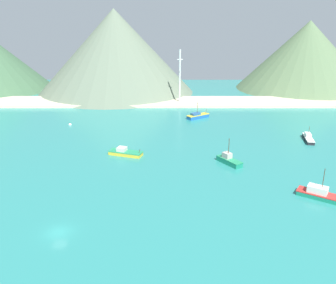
% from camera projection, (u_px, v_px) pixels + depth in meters
% --- Properties ---
extents(ground, '(260.00, 280.00, 0.50)m').
position_uv_depth(ground, '(93.00, 167.00, 89.64)').
color(ground, teal).
extents(fishing_boat_0, '(9.99, 6.08, 2.26)m').
position_uv_depth(fishing_boat_0, '(125.00, 153.00, 96.49)').
color(fishing_boat_0, gold).
rests_on(fishing_boat_0, ground).
extents(fishing_boat_3, '(10.49, 8.40, 6.78)m').
position_uv_depth(fishing_boat_3, '(321.00, 194.00, 72.75)').
color(fishing_boat_3, '#198466').
rests_on(fishing_boat_3, ground).
extents(fishing_boat_4, '(6.30, 7.81, 6.87)m').
position_uv_depth(fishing_boat_4, '(228.00, 160.00, 90.66)').
color(fishing_boat_4, '#198466').
rests_on(fishing_boat_4, ground).
extents(fishing_boat_6, '(3.78, 9.59, 4.51)m').
position_uv_depth(fishing_boat_6, '(308.00, 138.00, 108.46)').
color(fishing_boat_6, '#232328').
rests_on(fishing_boat_6, ground).
extents(fishing_boat_8, '(9.14, 7.56, 6.23)m').
position_uv_depth(fishing_boat_8, '(197.00, 116.00, 133.09)').
color(fishing_boat_8, '#1E5BA8').
rests_on(fishing_boat_8, ground).
extents(buoy_0, '(1.07, 1.07, 1.07)m').
position_uv_depth(buoy_0, '(70.00, 125.00, 124.41)').
color(buoy_0, silver).
rests_on(buoy_0, ground).
extents(beach_strip, '(247.00, 19.89, 1.20)m').
position_uv_depth(beach_strip, '(125.00, 102.00, 158.03)').
color(beach_strip, beige).
rests_on(beach_strip, ground).
extents(hill_central, '(80.14, 80.14, 41.57)m').
position_uv_depth(hill_central, '(115.00, 51.00, 177.28)').
color(hill_central, '#60705B').
rests_on(hill_central, ground).
extents(hill_east, '(71.99, 71.99, 35.97)m').
position_uv_depth(hill_east, '(306.00, 56.00, 185.18)').
color(hill_east, '#56704C').
rests_on(hill_east, ground).
extents(radio_tower, '(2.40, 1.92, 23.98)m').
position_uv_depth(radio_tower, '(179.00, 77.00, 152.49)').
color(radio_tower, silver).
rests_on(radio_tower, ground).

